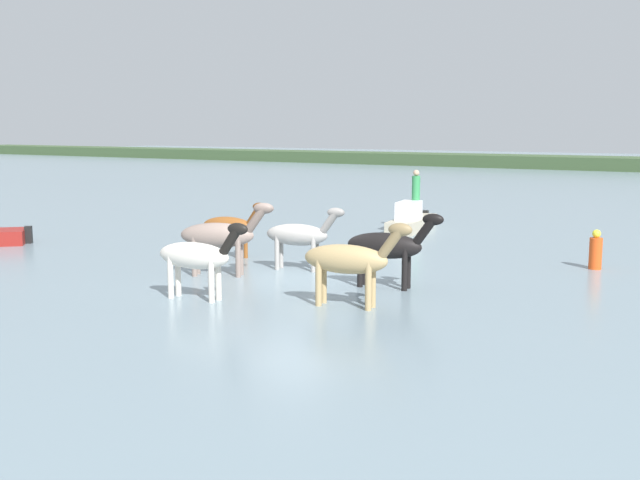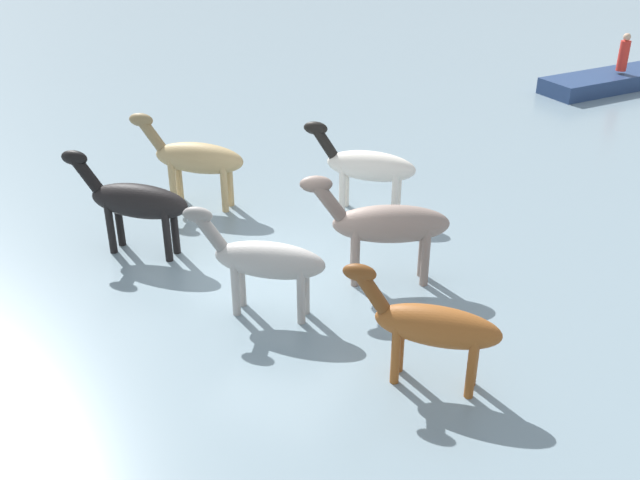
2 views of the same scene
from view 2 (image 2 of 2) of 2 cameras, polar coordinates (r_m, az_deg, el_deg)
ground_plane at (r=13.21m, az=-3.33°, el=-2.90°), size 210.76×210.76×0.00m
horse_mid_herd at (r=11.71m, az=-4.35°, el=-1.56°), size 2.36×0.89×1.82m
horse_rear_stallion at (r=10.27m, az=8.68°, el=-6.62°), size 2.28×0.72×1.76m
horse_lead at (r=15.74m, az=-9.70°, el=6.32°), size 2.55×0.90×1.97m
horse_gray_outer at (r=15.26m, az=3.66°, el=5.78°), size 2.43×0.78×1.88m
horse_dun_straggler at (r=12.62m, az=5.13°, el=1.22°), size 2.51×1.46×2.01m
horse_chestnut_trailing at (r=13.97m, az=-14.22°, el=2.97°), size 2.52×0.85×1.94m
boat_launch_far at (r=26.28m, az=21.79°, el=11.32°), size 4.26×4.94×0.75m
person_boatman_standing at (r=26.03m, az=22.60°, el=13.27°), size 0.32×0.32×1.19m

